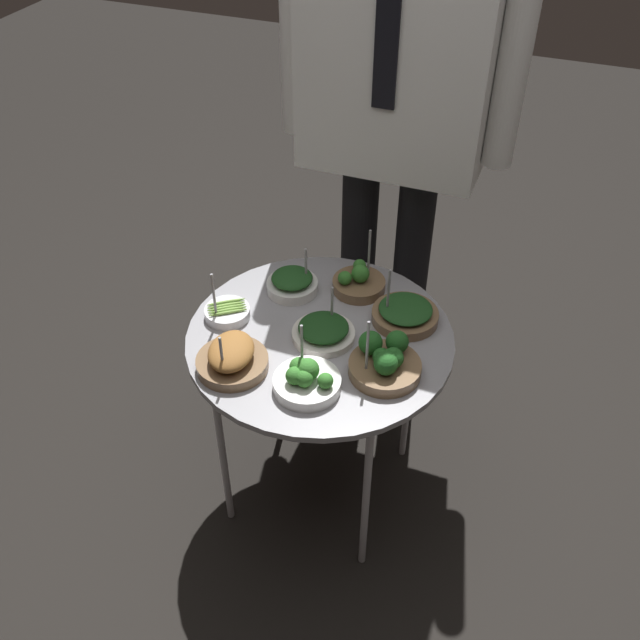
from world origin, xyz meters
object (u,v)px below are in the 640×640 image
(bowl_roast_near_rim, at_px, (232,358))
(bowl_spinach_front_center, at_px, (324,331))
(bowl_spinach_front_left, at_px, (405,314))
(bowl_spinach_far_rim, at_px, (292,283))
(bowl_broccoli_back_left, at_px, (358,282))
(serving_cart, at_px, (320,346))
(bowl_asparagus_back_right, at_px, (227,312))
(waiter_figure, at_px, (397,77))
(bowl_broccoli_center, at_px, (306,379))
(bowl_broccoli_mid_left, at_px, (385,361))

(bowl_roast_near_rim, height_order, bowl_spinach_front_center, bowl_roast_near_rim)
(bowl_spinach_front_left, bearing_deg, bowl_spinach_far_rim, 177.93)
(bowl_spinach_front_center, xyz_separation_m, bowl_spinach_far_rim, (-0.15, 0.15, 0.00))
(bowl_broccoli_back_left, xyz_separation_m, bowl_spinach_far_rim, (-0.17, -0.07, 0.00))
(bowl_spinach_front_center, bearing_deg, bowl_broccoli_back_left, 85.46)
(serving_cart, distance_m, bowl_broccoli_back_left, 0.23)
(bowl_roast_near_rim, distance_m, bowl_spinach_front_left, 0.47)
(serving_cart, bearing_deg, bowl_roast_near_rim, -129.52)
(bowl_spinach_front_center, relative_size, bowl_broccoli_back_left, 0.93)
(bowl_asparagus_back_right, height_order, waiter_figure, waiter_figure)
(serving_cart, xyz_separation_m, bowl_spinach_far_rim, (-0.14, 0.15, 0.07))
(bowl_spinach_front_left, xyz_separation_m, bowl_spinach_far_rim, (-0.33, 0.01, 0.00))
(bowl_broccoli_center, bearing_deg, bowl_broccoli_back_left, 91.21)
(bowl_broccoli_mid_left, relative_size, bowl_roast_near_rim, 1.00)
(bowl_broccoli_center, relative_size, bowl_spinach_far_rim, 1.14)
(bowl_broccoli_mid_left, relative_size, bowl_spinach_far_rim, 1.25)
(bowl_broccoli_mid_left, relative_size, bowl_spinach_front_center, 1.09)
(serving_cart, relative_size, bowl_broccoli_back_left, 3.96)
(serving_cart, distance_m, bowl_asparagus_back_right, 0.26)
(serving_cart, height_order, bowl_spinach_front_center, bowl_spinach_front_center)
(bowl_spinach_front_center, height_order, bowl_spinach_front_left, bowl_spinach_front_left)
(bowl_spinach_front_center, xyz_separation_m, bowl_broccoli_center, (0.03, -0.18, 0.01))
(serving_cart, relative_size, bowl_spinach_far_rim, 4.87)
(bowl_spinach_far_rim, bearing_deg, waiter_figure, 64.21)
(serving_cart, distance_m, bowl_spinach_far_rim, 0.21)
(bowl_broccoli_back_left, bearing_deg, bowl_asparagus_back_right, -140.21)
(bowl_broccoli_back_left, distance_m, bowl_spinach_front_left, 0.18)
(bowl_spinach_front_left, distance_m, waiter_figure, 0.62)
(bowl_spinach_front_center, distance_m, bowl_broccoli_back_left, 0.23)
(bowl_broccoli_back_left, xyz_separation_m, waiter_figure, (-0.00, 0.27, 0.48))
(bowl_broccoli_center, bearing_deg, bowl_asparagus_back_right, 149.98)
(bowl_spinach_front_center, xyz_separation_m, bowl_asparagus_back_right, (-0.27, -0.01, -0.01))
(serving_cart, xyz_separation_m, bowl_asparagus_back_right, (-0.26, -0.02, 0.06))
(bowl_roast_near_rim, bearing_deg, bowl_spinach_far_rim, 86.87)
(bowl_broccoli_mid_left, distance_m, bowl_asparagus_back_right, 0.45)
(bowl_broccoli_center, bearing_deg, bowl_spinach_front_left, 65.40)
(serving_cart, relative_size, bowl_broccoli_mid_left, 3.91)
(bowl_broccoli_mid_left, distance_m, bowl_spinach_front_left, 0.20)
(bowl_broccoli_center, bearing_deg, bowl_roast_near_rim, 179.62)
(bowl_broccoli_center, distance_m, waiter_figure, 0.83)
(bowl_roast_near_rim, xyz_separation_m, bowl_broccoli_back_left, (0.19, 0.41, -0.01))
(bowl_spinach_front_center, relative_size, bowl_asparagus_back_right, 1.04)
(bowl_roast_near_rim, xyz_separation_m, waiter_figure, (0.19, 0.68, 0.47))
(bowl_spinach_front_center, height_order, waiter_figure, waiter_figure)
(bowl_broccoli_mid_left, bearing_deg, bowl_spinach_far_rim, 147.04)
(bowl_asparagus_back_right, bearing_deg, bowl_spinach_front_center, 3.01)
(bowl_broccoli_mid_left, distance_m, bowl_spinach_far_rim, 0.40)
(bowl_broccoli_mid_left, xyz_separation_m, bowl_spinach_far_rim, (-0.33, 0.22, -0.01))
(bowl_broccoli_back_left, relative_size, bowl_broccoli_center, 1.08)
(bowl_broccoli_mid_left, relative_size, bowl_asparagus_back_right, 1.14)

